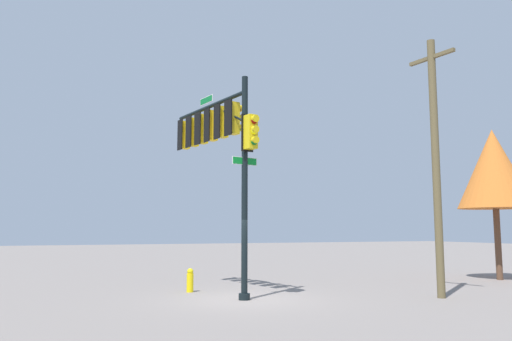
% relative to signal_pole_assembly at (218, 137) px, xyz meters
% --- Properties ---
extents(ground_plane, '(120.00, 120.00, 0.00)m').
position_rel_signal_pole_assembly_xyz_m(ground_plane, '(-1.76, -0.35, -5.47)').
color(ground_plane, gray).
extents(signal_pole_assembly, '(5.41, 1.65, 7.21)m').
position_rel_signal_pole_assembly_xyz_m(signal_pole_assembly, '(0.00, 0.00, 0.00)').
color(signal_pole_assembly, black).
rests_on(signal_pole_assembly, ground_plane).
extents(utility_pole, '(1.79, 0.44, 8.63)m').
position_rel_signal_pole_assembly_xyz_m(utility_pole, '(-3.75, -6.40, -1.00)').
color(utility_pole, brown).
rests_on(utility_pole, ground_plane).
extents(fire_hydrant, '(0.33, 0.24, 0.83)m').
position_rel_signal_pole_assembly_xyz_m(fire_hydrant, '(0.78, 0.74, -5.06)').
color(fire_hydrant, yellow).
rests_on(fire_hydrant, ground_plane).
extents(tree_near, '(3.22, 3.22, 6.70)m').
position_rel_signal_pole_assembly_xyz_m(tree_near, '(-0.13, -12.95, -0.58)').
color(tree_near, brown).
rests_on(tree_near, ground_plane).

